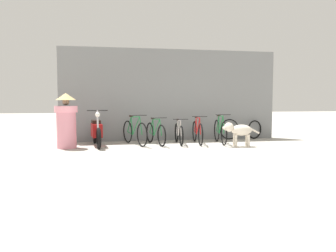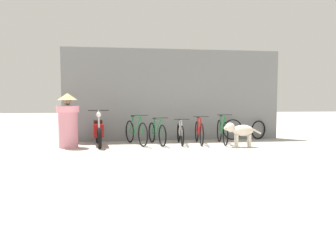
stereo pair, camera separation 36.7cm
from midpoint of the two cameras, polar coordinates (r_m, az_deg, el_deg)
name	(u,v)px [view 1 (the left image)]	position (r m, az deg, el deg)	size (l,w,h in m)	color
ground_plane	(199,157)	(7.85, 4.11, -5.43)	(60.00, 60.00, 0.00)	#ADA89E
shop_wall_back	(171,95)	(11.18, -0.41, 5.40)	(7.37, 0.20, 3.07)	slate
bicycle_0	(134,132)	(10.04, -6.90, -1.09)	(0.66, 1.73, 0.92)	black
bicycle_1	(155,133)	(10.03, -3.25, -1.26)	(0.50, 1.66, 0.85)	black
bicycle_2	(179,133)	(10.14, 0.86, -1.31)	(0.46, 1.58, 0.80)	black
bicycle_3	(197,132)	(10.26, 4.12, -1.06)	(0.46, 1.74, 0.88)	black
bicycle_4	(220,131)	(10.40, 8.08, -0.90)	(0.46, 1.70, 0.93)	black
motorcycle	(97,132)	(9.93, -13.37, -0.95)	(0.58, 1.89, 1.08)	black
stray_dog	(239,130)	(9.73, 11.13, -0.74)	(1.12, 0.37, 0.71)	beige
person_in_robes	(66,120)	(9.72, -18.34, 0.96)	(0.90, 0.90, 1.56)	pink
spare_tire_left	(229,129)	(11.50, 9.76, -0.57)	(0.71, 0.08, 0.71)	black
spare_tire_right	(255,130)	(11.86, 13.99, -0.61)	(0.63, 0.29, 0.66)	black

